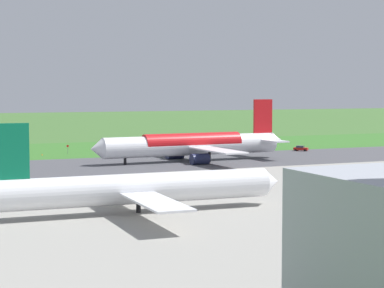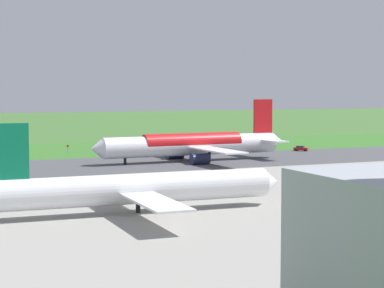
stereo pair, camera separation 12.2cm
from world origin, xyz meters
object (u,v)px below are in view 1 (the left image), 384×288
Objects in this scene: airliner_parked_mid at (137,188)px; no_stopping_sign at (68,149)px; service_car_followme at (301,148)px; traffic_cone_orange at (42,155)px; airliner_main at (193,145)px.

no_stopping_sign is at bearing -97.69° from airliner_parked_mid.
service_car_followme is 68.84m from no_stopping_sign.
service_car_followme reaches higher than traffic_cone_orange.
service_car_followme is (-41.66, -15.07, -3.51)m from airliner_main.
no_stopping_sign is at bearing -53.70° from airliner_main.
traffic_cone_orange is at bearing 13.03° from no_stopping_sign.
no_stopping_sign is (66.31, -18.49, 0.69)m from service_car_followme.
airliner_parked_mid is at bearing 60.14° from airliner_main.
airliner_main reaches higher than traffic_cone_orange.
airliner_parked_mid reaches higher than no_stopping_sign.
airliner_parked_mid is at bearing 45.61° from service_car_followme.
no_stopping_sign is 4.69× the size of traffic_cone_orange.
airliner_main is at bearing 135.54° from traffic_cone_orange.
airliner_parked_mid reaches higher than traffic_cone_orange.
airliner_parked_mid is 114.12m from service_car_followme.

